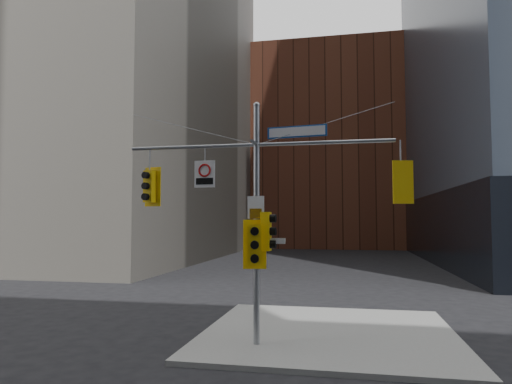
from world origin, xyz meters
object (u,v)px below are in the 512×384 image
at_px(traffic_light_west_arm, 150,186).
at_px(traffic_light_pole_side, 267,231).
at_px(traffic_light_pole_front, 255,245).
at_px(signal_assembly, 257,198).
at_px(regulatory_sign_arm, 205,173).
at_px(street_sign_blade, 297,132).
at_px(traffic_light_east_arm, 401,182).

xyz_separation_m(traffic_light_west_arm, traffic_light_pole_side, (3.74, -0.01, -1.38)).
relative_size(traffic_light_pole_side, traffic_light_pole_front, 0.79).
distance_m(signal_assembly, traffic_light_pole_side, 1.05).
distance_m(traffic_light_west_arm, traffic_light_pole_side, 3.98).
xyz_separation_m(signal_assembly, regulatory_sign_arm, (-1.61, -0.02, 0.76)).
distance_m(street_sign_blade, regulatory_sign_arm, 3.05).
relative_size(traffic_light_east_arm, traffic_light_pole_front, 0.84).
distance_m(traffic_light_pole_front, street_sign_blade, 3.53).
relative_size(traffic_light_pole_front, street_sign_blade, 0.81).
xyz_separation_m(street_sign_blade, regulatory_sign_arm, (-2.81, -0.02, -1.17)).
bearing_deg(signal_assembly, traffic_light_pole_front, -90.29).
bearing_deg(traffic_light_west_arm, traffic_light_pole_side, 13.86).
distance_m(signal_assembly, traffic_light_pole_front, 1.40).
xyz_separation_m(traffic_light_west_arm, traffic_light_pole_front, (3.41, -0.28, -1.76)).
distance_m(signal_assembly, traffic_light_west_arm, 3.43).
height_order(traffic_light_pole_side, traffic_light_pole_front, traffic_light_pole_side).
xyz_separation_m(traffic_light_east_arm, traffic_light_pole_front, (-4.12, -0.27, -1.76)).
relative_size(signal_assembly, regulatory_sign_arm, 9.69).
xyz_separation_m(traffic_light_west_arm, regulatory_sign_arm, (1.80, -0.03, 0.38)).
height_order(traffic_light_west_arm, street_sign_blade, street_sign_blade).
bearing_deg(street_sign_blade, traffic_light_west_arm, -173.13).
height_order(signal_assembly, traffic_light_pole_front, signal_assembly).
distance_m(signal_assembly, regulatory_sign_arm, 1.78).
bearing_deg(street_sign_blade, traffic_light_pole_front, -160.44).
bearing_deg(traffic_light_west_arm, street_sign_blade, 13.87).
height_order(signal_assembly, traffic_light_east_arm, signal_assembly).
height_order(signal_assembly, street_sign_blade, signal_assembly).
bearing_deg(regulatory_sign_arm, traffic_light_pole_front, -4.19).
height_order(traffic_light_pole_side, regulatory_sign_arm, regulatory_sign_arm).
distance_m(traffic_light_west_arm, traffic_light_pole_front, 3.84).
height_order(traffic_light_west_arm, traffic_light_east_arm, traffic_light_west_arm).
height_order(street_sign_blade, regulatory_sign_arm, street_sign_blade).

